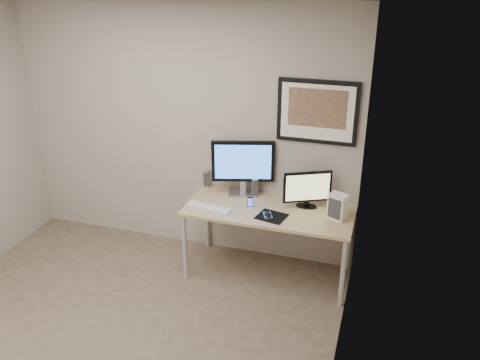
# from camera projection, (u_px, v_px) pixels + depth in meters

# --- Properties ---
(floor) EXTENTS (3.60, 3.60, 0.00)m
(floor) POSITION_uv_depth(u_px,v_px,m) (111.00, 342.00, 4.22)
(floor) COLOR #4C422F
(floor) RESTS_ON ground
(room) EXTENTS (3.60, 3.60, 3.60)m
(room) POSITION_uv_depth(u_px,v_px,m) (119.00, 138.00, 3.94)
(room) COLOR white
(room) RESTS_ON ground
(desk) EXTENTS (1.60, 0.70, 0.73)m
(desk) POSITION_uv_depth(u_px,v_px,m) (269.00, 215.00, 4.86)
(desk) COLOR #9A764A
(desk) RESTS_ON floor
(framed_art) EXTENTS (0.75, 0.04, 0.60)m
(framed_art) POSITION_uv_depth(u_px,v_px,m) (317.00, 112.00, 4.67)
(framed_art) COLOR black
(framed_art) RESTS_ON room
(monitor_large) EXTENTS (0.61, 0.27, 0.56)m
(monitor_large) POSITION_uv_depth(u_px,v_px,m) (243.00, 165.00, 5.01)
(monitor_large) COLOR #AEAEB3
(monitor_large) RESTS_ON desk
(monitor_tv) EXTENTS (0.43, 0.23, 0.36)m
(monitor_tv) POSITION_uv_depth(u_px,v_px,m) (307.00, 189.00, 4.79)
(monitor_tv) COLOR black
(monitor_tv) RESTS_ON desk
(speaker_left) EXTENTS (0.09, 0.09, 0.17)m
(speaker_left) POSITION_uv_depth(u_px,v_px,m) (206.00, 178.00, 5.27)
(speaker_left) COLOR #AEAEB3
(speaker_left) RESTS_ON desk
(speaker_right) EXTENTS (0.09, 0.09, 0.18)m
(speaker_right) POSITION_uv_depth(u_px,v_px,m) (255.00, 186.00, 5.09)
(speaker_right) COLOR #AEAEB3
(speaker_right) RESTS_ON desk
(phone_dock) EXTENTS (0.07, 0.07, 0.12)m
(phone_dock) POSITION_uv_depth(u_px,v_px,m) (250.00, 203.00, 4.82)
(phone_dock) COLOR black
(phone_dock) RESTS_ON desk
(keyboard) EXTENTS (0.48, 0.20, 0.02)m
(keyboard) POSITION_uv_depth(u_px,v_px,m) (209.00, 207.00, 4.84)
(keyboard) COLOR silver
(keyboard) RESTS_ON desk
(mousepad) EXTENTS (0.30, 0.28, 0.00)m
(mousepad) POSITION_uv_depth(u_px,v_px,m) (272.00, 216.00, 4.69)
(mousepad) COLOR black
(mousepad) RESTS_ON desk
(mouse) EXTENTS (0.11, 0.14, 0.04)m
(mouse) POSITION_uv_depth(u_px,v_px,m) (268.00, 215.00, 4.67)
(mouse) COLOR black
(mouse) RESTS_ON mousepad
(fan_unit) EXTENTS (0.19, 0.17, 0.24)m
(fan_unit) POSITION_uv_depth(u_px,v_px,m) (338.00, 206.00, 4.61)
(fan_unit) COLOR white
(fan_unit) RESTS_ON desk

